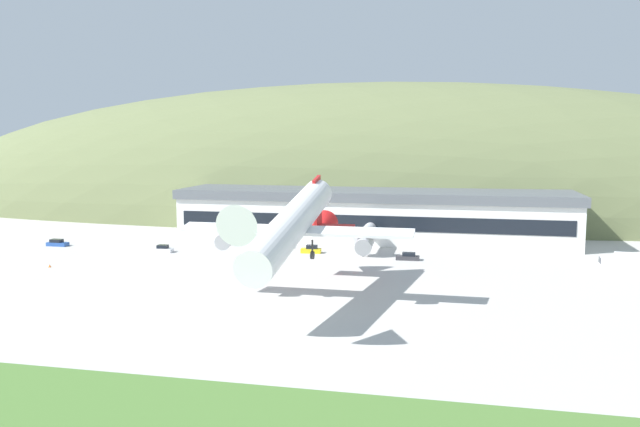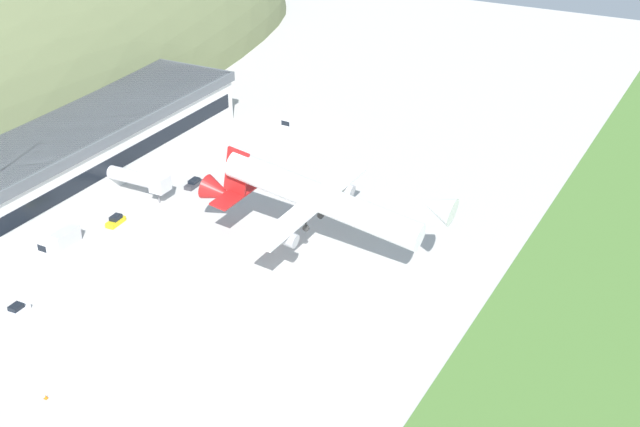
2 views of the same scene
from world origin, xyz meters
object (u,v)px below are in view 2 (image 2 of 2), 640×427
service_car_3 (17,310)px  traffic_cone_0 (46,397)px  fuel_truck (295,119)px  box_truck (60,241)px  terminal_building (64,151)px  jetway_0 (141,179)px  service_car_1 (116,221)px  service_car_0 (194,183)px  cargo_airplane (317,199)px

service_car_3 → traffic_cone_0: 22.48m
fuel_truck → box_truck: (-68.84, 7.65, -0.08)m
terminal_building → traffic_cone_0: 69.20m
jetway_0 → service_car_3: bearing=-169.2°
service_car_1 → service_car_0: bearing=-9.5°
service_car_1 → fuel_truck: 57.78m
cargo_airplane → fuel_truck: cargo_airplane is taller
traffic_cone_0 → service_car_1: bearing=28.8°
service_car_1 → traffic_cone_0: (-42.99, -23.64, -0.40)m
cargo_airplane → box_truck: (-17.48, 40.74, -9.72)m
service_car_1 → traffic_cone_0: size_ratio=7.19×
terminal_building → cargo_airplane: bearing=-93.8°
service_car_0 → service_car_1: 19.98m
terminal_building → service_car_3: (-39.79, -25.86, -5.85)m
jetway_0 → service_car_1: 11.48m
service_car_3 → fuel_truck: (87.30, 0.61, 0.86)m
service_car_1 → box_truck: 11.63m
cargo_airplane → box_truck: cargo_airplane is taller
service_car_0 → box_truck: (-30.98, 6.06, 0.79)m
fuel_truck → service_car_0: bearing=177.6°
terminal_building → service_car_3: size_ratio=23.54×
box_truck → fuel_truck: bearing=-6.3°
fuel_truck → service_car_1: bearing=175.2°
fuel_truck → box_truck: fuel_truck is taller
jetway_0 → traffic_cone_0: size_ratio=22.80×
service_car_3 → box_truck: 20.24m
terminal_building → traffic_cone_0: bearing=-140.3°
service_car_0 → fuel_truck: (37.86, -1.59, 0.87)m
jetway_0 → cargo_airplane: bearing=-96.5°
jetway_0 → fuel_truck: 47.40m
jetway_0 → box_truck: 22.20m
fuel_truck → traffic_cone_0: size_ratio=13.50×
jetway_0 → fuel_truck: size_ratio=1.69×
box_truck → traffic_cone_0: 41.29m
service_car_3 → box_truck: (18.46, 8.27, 0.77)m
terminal_building → service_car_3: bearing=-147.0°
service_car_1 → service_car_3: service_car_1 is taller
service_car_1 → fuel_truck: size_ratio=0.53×
service_car_1 → terminal_building: bearing=63.7°
cargo_airplane → box_truck: bearing=113.2°
cargo_airplane → box_truck: 45.39m
service_car_0 → cargo_airplane: bearing=-111.3°
terminal_building → fuel_truck: 54.04m
terminal_building → service_car_0: size_ratio=19.75×
service_car_3 → fuel_truck: bearing=0.4°
service_car_3 → traffic_cone_0: size_ratio=6.50×
jetway_0 → traffic_cone_0: 59.77m
cargo_airplane → traffic_cone_0: bearing=163.8°
cargo_airplane → service_car_0: bearing=68.7°
terminal_building → service_car_1: 23.44m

